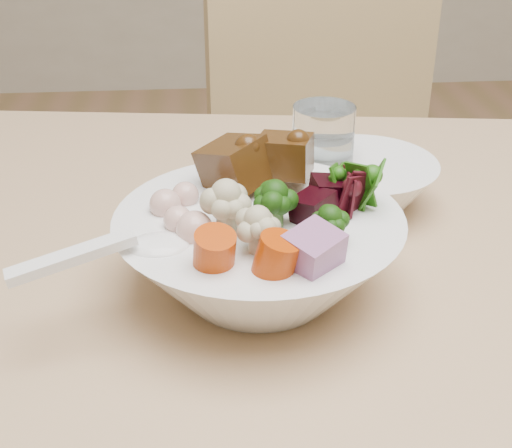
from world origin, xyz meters
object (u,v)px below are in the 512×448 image
object	(u,v)px
water_glass	(322,161)
side_bowl	(363,184)
chair_far	(342,203)
food_bowl	(261,247)

from	to	relation	value
water_glass	side_bowl	xyz separation A→B (m)	(0.04, -0.01, -0.02)
chair_far	food_bowl	bearing A→B (deg)	-119.96
food_bowl	side_bowl	distance (m)	0.19
chair_far	water_glass	size ratio (longest dim) A/B	8.62
chair_far	side_bowl	size ratio (longest dim) A/B	6.12
chair_far	food_bowl	distance (m)	0.71
food_bowl	water_glass	xyz separation A→B (m)	(0.08, 0.15, 0.01)
side_bowl	water_glass	bearing A→B (deg)	168.80
food_bowl	side_bowl	bearing A→B (deg)	50.53
chair_far	side_bowl	world-z (taller)	chair_far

